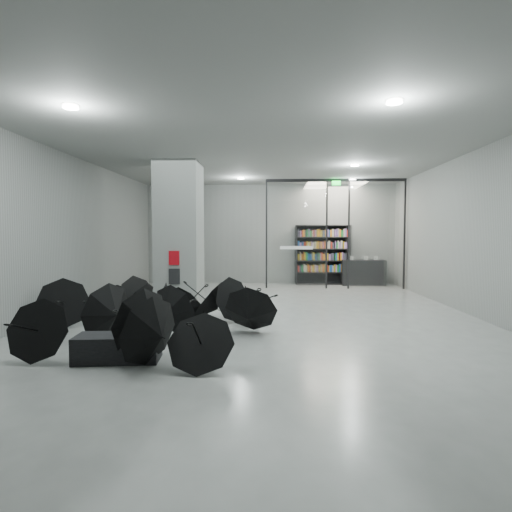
{
  "coord_description": "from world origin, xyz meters",
  "views": [
    {
      "loc": [
        0.2,
        -9.23,
        1.96
      ],
      "look_at": [
        -0.3,
        1.5,
        1.4
      ],
      "focal_mm": 28.09,
      "sensor_mm": 36.0,
      "label": 1
    }
  ],
  "objects_px": {
    "shop_counter": "(363,272)",
    "umbrella_cluster": "(162,319)",
    "bookshelf": "(323,255)",
    "bench": "(118,348)",
    "column": "(179,234)"
  },
  "relations": [
    {
      "from": "shop_counter",
      "to": "umbrella_cluster",
      "type": "height_order",
      "value": "shop_counter"
    },
    {
      "from": "bookshelf",
      "to": "bench",
      "type": "bearing_deg",
      "value": -118.19
    },
    {
      "from": "umbrella_cluster",
      "to": "bookshelf",
      "type": "bearing_deg",
      "value": 63.59
    },
    {
      "from": "bench",
      "to": "umbrella_cluster",
      "type": "bearing_deg",
      "value": 75.69
    },
    {
      "from": "column",
      "to": "bench",
      "type": "distance_m",
      "value": 5.49
    },
    {
      "from": "column",
      "to": "bench",
      "type": "height_order",
      "value": "column"
    },
    {
      "from": "bookshelf",
      "to": "shop_counter",
      "type": "bearing_deg",
      "value": -11.04
    },
    {
      "from": "bookshelf",
      "to": "shop_counter",
      "type": "xyz_separation_m",
      "value": [
        1.56,
        -0.18,
        -0.68
      ]
    },
    {
      "from": "bench",
      "to": "shop_counter",
      "type": "distance_m",
      "value": 11.41
    },
    {
      "from": "umbrella_cluster",
      "to": "column",
      "type": "bearing_deg",
      "value": 97.97
    },
    {
      "from": "bench",
      "to": "umbrella_cluster",
      "type": "distance_m",
      "value": 1.67
    },
    {
      "from": "bench",
      "to": "bookshelf",
      "type": "distance_m",
      "value": 10.89
    },
    {
      "from": "bench",
      "to": "shop_counter",
      "type": "bearing_deg",
      "value": 52.58
    },
    {
      "from": "bench",
      "to": "umbrella_cluster",
      "type": "xyz_separation_m",
      "value": [
        0.23,
        1.65,
        0.1
      ]
    },
    {
      "from": "bookshelf",
      "to": "umbrella_cluster",
      "type": "distance_m",
      "value": 9.29
    }
  ]
}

